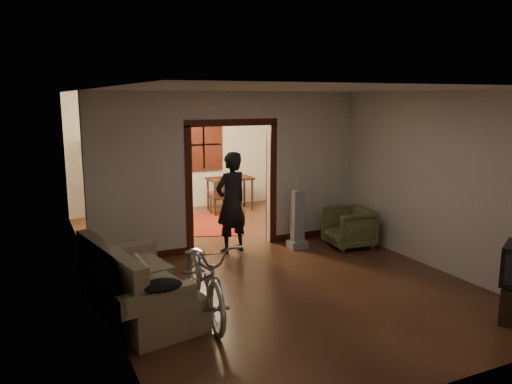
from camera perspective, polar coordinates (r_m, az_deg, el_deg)
floor at (r=8.55m, az=-0.87°, el=-7.58°), size 5.00×8.50×0.01m
ceiling at (r=8.12m, az=-0.92°, el=11.53°), size 5.00×8.50×0.01m
wall_back at (r=12.18m, az=-9.20°, el=4.54°), size 5.00×0.02×2.80m
wall_left at (r=7.55m, az=-18.44°, el=0.36°), size 0.02×8.50×2.80m
wall_right at (r=9.51m, az=12.97°, el=2.69°), size 0.02×8.50×2.80m
partition_wall at (r=8.90m, az=-2.89°, el=2.41°), size 5.00×0.14×2.80m
door_casing at (r=8.95m, az=-2.87°, el=0.51°), size 1.74×0.20×2.32m
far_window at (r=12.34m, az=-6.04°, el=5.40°), size 0.98×0.06×1.28m
chandelier at (r=10.45m, az=-6.65°, el=8.82°), size 0.24×0.24×0.24m
light_switch at (r=9.30m, az=3.29°, el=1.83°), size 0.08×0.01×0.12m
sofa at (r=6.51m, az=-13.16°, el=-9.60°), size 1.25×2.12×0.92m
rolled_paper at (r=6.78m, az=-12.90°, el=-8.10°), size 0.10×0.78×0.10m
jacket at (r=5.61m, az=-10.74°, el=-10.45°), size 0.45×0.34×0.13m
bicycle at (r=6.34m, az=-5.84°, el=-9.42°), size 0.89×2.00×1.02m
armchair at (r=9.25m, az=10.57°, el=-4.03°), size 0.87×0.85×0.72m
vacuum at (r=9.03m, az=4.78°, el=-3.11°), size 0.36×0.31×1.06m
person at (r=8.71m, az=-2.85°, el=-1.19°), size 0.75×0.60×1.78m
oriental_rug at (r=10.82m, az=-5.74°, el=-3.65°), size 2.10×2.38×0.02m
locker at (r=11.68m, az=-14.24°, el=1.85°), size 1.01×0.65×1.90m
globe at (r=11.57m, az=-14.47°, el=6.71°), size 0.28×0.28×0.28m
desk at (r=12.03m, az=-2.98°, el=-0.25°), size 1.12×0.69×0.79m
desk_chair at (r=11.59m, az=-4.21°, el=-0.59°), size 0.40×0.40×0.83m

